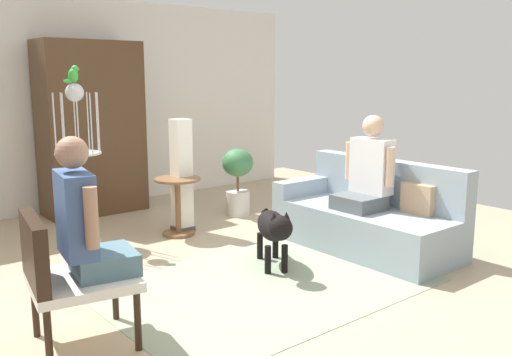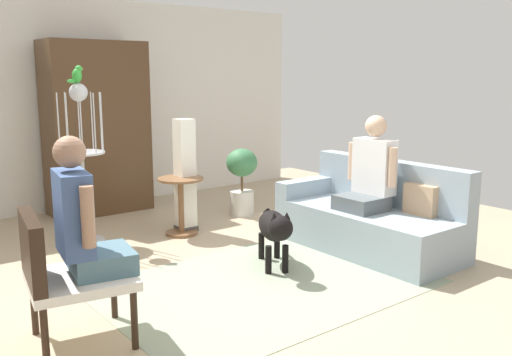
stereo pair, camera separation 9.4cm
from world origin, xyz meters
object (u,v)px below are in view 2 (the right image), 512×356
(person_on_armchair, at_px, (82,221))
(dog, at_px, (274,228))
(column_lamp, at_px, (185,176))
(armchair, at_px, (60,269))
(armoire_cabinet, at_px, (97,128))
(parrot, at_px, (77,75))
(person_on_couch, at_px, (370,173))
(couch, at_px, (370,219))
(bird_cage_stand, at_px, (82,156))
(round_end_table, at_px, (181,201))
(potted_plant, at_px, (242,177))

(person_on_armchair, xyz_separation_m, dog, (1.80, 0.29, -0.42))
(column_lamp, bearing_deg, armchair, -137.77)
(armoire_cabinet, bearing_deg, dog, -83.13)
(armchair, distance_m, person_on_armchair, 0.32)
(parrot, bearing_deg, person_on_couch, -42.73)
(couch, bearing_deg, bird_cage_stand, 138.14)
(dog, bearing_deg, couch, -6.80)
(couch, relative_size, person_on_armchair, 2.07)
(dog, height_order, column_lamp, column_lamp)
(dog, relative_size, armoire_cabinet, 0.39)
(armchair, height_order, bird_cage_stand, bird_cage_stand)
(column_lamp, bearing_deg, bird_cage_stand, 166.37)
(round_end_table, bearing_deg, column_lamp, 39.27)
(round_end_table, height_order, parrot, parrot)
(potted_plant, xyz_separation_m, column_lamp, (-0.90, -0.18, 0.13))
(round_end_table, height_order, dog, round_end_table)
(person_on_couch, distance_m, round_end_table, 2.00)
(person_on_armchair, bearing_deg, round_end_table, 45.15)
(round_end_table, bearing_deg, parrot, 159.92)
(person_on_armchair, bearing_deg, couch, 3.15)
(person_on_couch, xyz_separation_m, potted_plant, (-0.15, 1.85, -0.29))
(column_lamp, relative_size, armoire_cabinet, 0.59)
(armchair, distance_m, parrot, 2.53)
(couch, bearing_deg, potted_plant, 95.94)
(column_lamp, distance_m, armoire_cabinet, 1.55)
(couch, distance_m, parrot, 3.16)
(couch, relative_size, parrot, 10.69)
(person_on_couch, bearing_deg, column_lamp, 122.16)
(bird_cage_stand, relative_size, column_lamp, 1.31)
(couch, bearing_deg, round_end_table, 127.59)
(person_on_armchair, distance_m, dog, 1.87)
(armchair, relative_size, column_lamp, 0.70)
(round_end_table, xyz_separation_m, bird_cage_stand, (-0.91, 0.34, 0.52))
(person_on_armchair, height_order, armoire_cabinet, armoire_cabinet)
(person_on_armchair, distance_m, parrot, 2.37)
(potted_plant, height_order, column_lamp, column_lamp)
(person_on_couch, distance_m, bird_cage_stand, 2.82)
(person_on_couch, relative_size, column_lamp, 0.73)
(parrot, height_order, column_lamp, parrot)
(armoire_cabinet, bearing_deg, person_on_couch, -65.43)
(parrot, bearing_deg, armoire_cabinet, 61.18)
(armchair, height_order, potted_plant, armchair)
(couch, distance_m, armchair, 3.07)
(armchair, relative_size, potted_plant, 1.05)
(parrot, bearing_deg, round_end_table, -20.08)
(couch, xyz_separation_m, person_on_couch, (-0.04, -0.02, 0.46))
(person_on_armchair, distance_m, armoire_cabinet, 3.56)
(person_on_armchair, relative_size, parrot, 5.15)
(couch, distance_m, person_on_armchair, 2.96)
(couch, xyz_separation_m, column_lamp, (-1.09, 1.65, 0.31))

